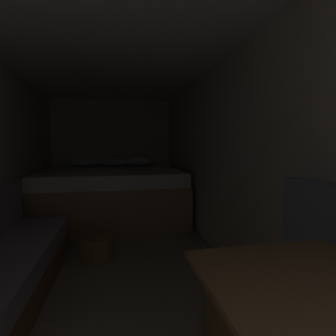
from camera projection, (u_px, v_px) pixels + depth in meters
name	position (u px, v px, depth m)	size (l,w,h in m)	color
ground_plane	(112.00, 268.00, 2.47)	(7.44, 7.44, 0.00)	#A39984
wall_back	(113.00, 153.00, 5.06)	(2.33, 0.05, 2.02)	beige
wall_right	(226.00, 160.00, 2.60)	(0.05, 5.44, 2.02)	beige
ceiling_slab	(107.00, 44.00, 2.29)	(2.33, 5.44, 0.05)	white
bed	(113.00, 193.00, 4.18)	(2.11, 1.81, 0.95)	tan
dinette_table	(309.00, 310.00, 0.85)	(0.68, 0.61, 0.72)	#9E7247
wicker_basket	(97.00, 248.00, 2.65)	(0.34, 0.34, 0.24)	olive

